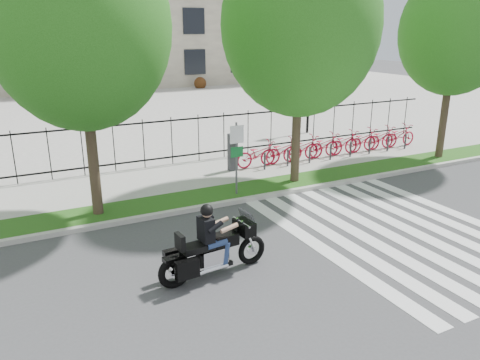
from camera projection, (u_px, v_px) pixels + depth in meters
name	position (u px, v px, depth m)	size (l,w,h in m)	color
ground	(250.00, 267.00, 11.53)	(120.00, 120.00, 0.00)	#3E3E40
curb	(190.00, 210.00, 14.99)	(60.00, 0.20, 0.15)	#AEACA4
grass_verge	(181.00, 201.00, 15.71)	(60.00, 1.50, 0.15)	#1E4912
sidewalk	(158.00, 181.00, 17.83)	(60.00, 3.50, 0.15)	gray
plaza	(82.00, 112.00, 32.73)	(80.00, 34.00, 0.10)	gray
crosswalk_stripes	(396.00, 230.00, 13.61)	(5.70, 8.00, 0.01)	silver
iron_fence	(144.00, 144.00, 18.99)	(30.00, 0.06, 2.00)	black
lamp_post_right	(310.00, 76.00, 25.03)	(1.06, 0.70, 4.25)	black
street_tree_1	(80.00, 26.00, 12.82)	(5.06, 5.06, 8.44)	#36271D
street_tree_2	(300.00, 25.00, 15.92)	(5.48, 5.48, 8.74)	#36271D
street_tree_3	(455.00, 32.00, 19.31)	(4.55, 4.55, 7.95)	#36271D
bike_share_station	(333.00, 144.00, 20.89)	(10.09, 0.89, 1.50)	#2D2D33
sign_pole_regulatory	(237.00, 149.00, 15.71)	(0.50, 0.09, 2.50)	#59595B
motorcycle_rider	(214.00, 247.00, 10.94)	(2.86, 0.90, 2.20)	black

